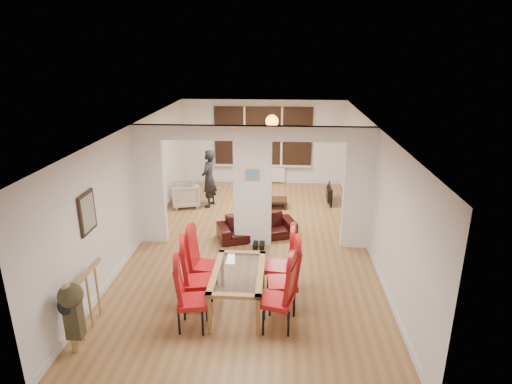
# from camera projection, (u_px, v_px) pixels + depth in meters

# --- Properties ---
(floor) EXTENTS (5.00, 9.00, 0.01)m
(floor) POSITION_uv_depth(u_px,v_px,m) (253.00, 243.00, 9.44)
(floor) COLOR #986B3D
(floor) RESTS_ON ground
(room_walls) EXTENTS (5.00, 9.00, 2.60)m
(room_walls) POSITION_uv_depth(u_px,v_px,m) (253.00, 187.00, 9.02)
(room_walls) COLOR silver
(room_walls) RESTS_ON floor
(divider_wall) EXTENTS (5.00, 0.18, 2.60)m
(divider_wall) POSITION_uv_depth(u_px,v_px,m) (253.00, 187.00, 9.02)
(divider_wall) COLOR white
(divider_wall) RESTS_ON floor
(bay_window_blinds) EXTENTS (3.00, 0.08, 1.80)m
(bay_window_blinds) POSITION_uv_depth(u_px,v_px,m) (263.00, 136.00, 13.15)
(bay_window_blinds) COLOR black
(bay_window_blinds) RESTS_ON room_walls
(radiator) EXTENTS (1.40, 0.08, 0.50)m
(radiator) POSITION_uv_depth(u_px,v_px,m) (263.00, 174.00, 13.50)
(radiator) COLOR white
(radiator) RESTS_ON floor
(pendant_light) EXTENTS (0.36, 0.36, 0.36)m
(pendant_light) POSITION_uv_depth(u_px,v_px,m) (272.00, 121.00, 11.84)
(pendant_light) COLOR orange
(pendant_light) RESTS_ON room_walls
(stair_newel) EXTENTS (0.40, 1.20, 1.10)m
(stair_newel) POSITION_uv_depth(u_px,v_px,m) (87.00, 298.00, 6.38)
(stair_newel) COLOR #A87E4D
(stair_newel) RESTS_ON floor
(wall_poster) EXTENTS (0.04, 0.52, 0.67)m
(wall_poster) POSITION_uv_depth(u_px,v_px,m) (87.00, 213.00, 6.81)
(wall_poster) COLOR gray
(wall_poster) RESTS_ON room_walls
(pillar_photo) EXTENTS (0.30, 0.03, 0.25)m
(pillar_photo) POSITION_uv_depth(u_px,v_px,m) (252.00, 175.00, 8.83)
(pillar_photo) COLOR #4C8CD8
(pillar_photo) RESTS_ON divider_wall
(dining_table) EXTENTS (0.82, 1.47, 0.69)m
(dining_table) POSITION_uv_depth(u_px,v_px,m) (238.00, 290.00, 6.98)
(dining_table) COLOR olive
(dining_table) RESTS_ON floor
(dining_chair_la) EXTENTS (0.51, 0.51, 1.09)m
(dining_chair_la) POSITION_uv_depth(u_px,v_px,m) (192.00, 297.00, 6.42)
(dining_chair_la) COLOR maroon
(dining_chair_la) RESTS_ON floor
(dining_chair_lb) EXTENTS (0.54, 0.54, 1.14)m
(dining_chair_lb) POSITION_uv_depth(u_px,v_px,m) (198.00, 277.00, 6.92)
(dining_chair_lb) COLOR maroon
(dining_chair_lb) RESTS_ON floor
(dining_chair_lc) EXTENTS (0.49, 0.49, 1.11)m
(dining_chair_lc) POSITION_uv_depth(u_px,v_px,m) (204.00, 262.00, 7.44)
(dining_chair_lc) COLOR maroon
(dining_chair_lc) RESTS_ON floor
(dining_chair_ra) EXTENTS (0.56, 0.56, 1.14)m
(dining_chair_ra) POSITION_uv_depth(u_px,v_px,m) (276.00, 296.00, 6.40)
(dining_chair_ra) COLOR maroon
(dining_chair_ra) RESTS_ON floor
(dining_chair_rb) EXTENTS (0.51, 0.51, 1.17)m
(dining_chair_rb) POSITION_uv_depth(u_px,v_px,m) (282.00, 278.00, 6.86)
(dining_chair_rb) COLOR maroon
(dining_chair_rb) RESTS_ON floor
(dining_chair_rc) EXTENTS (0.51, 0.51, 1.15)m
(dining_chair_rc) POSITION_uv_depth(u_px,v_px,m) (279.00, 262.00, 7.38)
(dining_chair_rc) COLOR maroon
(dining_chair_rc) RESTS_ON floor
(sofa) EXTENTS (1.87, 1.22, 0.51)m
(sofa) POSITION_uv_depth(u_px,v_px,m) (257.00, 227.00, 9.64)
(sofa) COLOR black
(sofa) RESTS_ON floor
(armchair) EXTENTS (0.87, 0.88, 0.66)m
(armchair) POSITION_uv_depth(u_px,v_px,m) (185.00, 194.00, 11.53)
(armchair) COLOR beige
(armchair) RESTS_ON floor
(person) EXTENTS (0.64, 0.49, 1.56)m
(person) POSITION_uv_depth(u_px,v_px,m) (209.00, 179.00, 11.38)
(person) COLOR black
(person) RESTS_ON floor
(television) EXTENTS (0.86, 0.12, 0.50)m
(television) POSITION_uv_depth(u_px,v_px,m) (327.00, 194.00, 11.81)
(television) COLOR black
(television) RESTS_ON floor
(coffee_table) EXTENTS (1.05, 0.69, 0.22)m
(coffee_table) POSITION_uv_depth(u_px,v_px,m) (269.00, 203.00, 11.54)
(coffee_table) COLOR black
(coffee_table) RESTS_ON floor
(bottle) EXTENTS (0.07, 0.07, 0.27)m
(bottle) POSITION_uv_depth(u_px,v_px,m) (261.00, 194.00, 11.49)
(bottle) COLOR #143F19
(bottle) RESTS_ON coffee_table
(bowl) EXTENTS (0.21, 0.21, 0.05)m
(bowl) POSITION_uv_depth(u_px,v_px,m) (263.00, 197.00, 11.59)
(bowl) COLOR black
(bowl) RESTS_ON coffee_table
(shoes) EXTENTS (0.24, 0.27, 0.10)m
(shoes) POSITION_uv_depth(u_px,v_px,m) (259.00, 245.00, 9.21)
(shoes) COLOR black
(shoes) RESTS_ON floor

